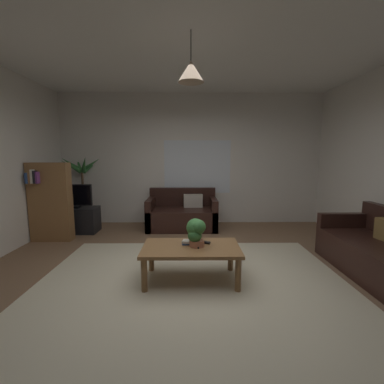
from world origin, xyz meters
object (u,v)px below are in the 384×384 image
(book_on_table_0, at_px, (188,243))
(tv, at_px, (73,196))
(couch_under_window, at_px, (182,215))
(potted_plant_on_table, at_px, (196,231))
(remote_on_table_0, at_px, (199,246))
(bookshelf_corner, at_px, (50,201))
(book_on_table_1, at_px, (188,241))
(couch_right_side, at_px, (380,254))
(coffee_table, at_px, (191,251))
(potted_palm_corner, at_px, (83,193))
(pendant_lamp, at_px, (191,71))
(tv_stand, at_px, (75,220))
(remote_on_table_1, at_px, (204,242))

(book_on_table_0, xyz_separation_m, tv, (-2.27, 1.94, 0.30))
(couch_under_window, relative_size, potted_plant_on_table, 4.27)
(remote_on_table_0, distance_m, bookshelf_corner, 3.03)
(book_on_table_1, distance_m, bookshelf_corner, 2.87)
(couch_right_side, distance_m, coffee_table, 2.43)
(couch_under_window, bearing_deg, tv, -171.97)
(book_on_table_1, height_order, remote_on_table_0, book_on_table_1)
(remote_on_table_0, bearing_deg, coffee_table, 14.85)
(couch_under_window, relative_size, potted_palm_corner, 0.93)
(book_on_table_0, distance_m, potted_plant_on_table, 0.22)
(book_on_table_0, height_order, pendant_lamp, pendant_lamp)
(potted_plant_on_table, bearing_deg, couch_under_window, 95.72)
(tv, bearing_deg, coffee_table, -41.19)
(tv_stand, height_order, bookshelf_corner, bookshelf_corner)
(potted_plant_on_table, relative_size, potted_palm_corner, 0.22)
(couch_under_window, xyz_separation_m, coffee_table, (0.17, -2.32, 0.09))
(book_on_table_0, bearing_deg, tv, 139.54)
(couch_under_window, distance_m, remote_on_table_1, 2.24)
(coffee_table, xyz_separation_m, book_on_table_1, (-0.04, 0.08, 0.10))
(coffee_table, xyz_separation_m, potted_palm_corner, (-2.34, 2.59, 0.35))
(coffee_table, bearing_deg, tv_stand, 138.51)
(remote_on_table_0, bearing_deg, potted_palm_corner, -29.85)
(couch_under_window, height_order, pendant_lamp, pendant_lamp)
(coffee_table, bearing_deg, book_on_table_1, 117.39)
(bookshelf_corner, bearing_deg, tv, 69.06)
(couch_right_side, bearing_deg, tv_stand, -111.92)
(potted_palm_corner, bearing_deg, book_on_table_1, -47.44)
(book_on_table_1, distance_m, tv, 3.00)
(book_on_table_1, distance_m, potted_plant_on_table, 0.20)
(couch_under_window, bearing_deg, couch_right_side, -40.14)
(couch_right_side, distance_m, tv, 5.11)
(coffee_table, height_order, book_on_table_0, book_on_table_0)
(book_on_table_1, distance_m, potted_palm_corner, 3.42)
(remote_on_table_0, xyz_separation_m, tv, (-2.40, 2.03, 0.30))
(potted_plant_on_table, distance_m, bookshelf_corner, 2.98)
(book_on_table_0, bearing_deg, remote_on_table_1, 8.28)
(couch_under_window, height_order, potted_palm_corner, potted_palm_corner)
(tv_stand, relative_size, potted_palm_corner, 0.58)
(book_on_table_1, bearing_deg, book_on_table_0, 96.49)
(couch_under_window, xyz_separation_m, book_on_table_1, (0.13, -2.25, 0.19))
(tv_stand, xyz_separation_m, potted_palm_corner, (-0.03, 0.54, 0.47))
(couch_under_window, relative_size, coffee_table, 1.22)
(book_on_table_0, bearing_deg, couch_right_side, 1.26)
(book_on_table_1, bearing_deg, coffee_table, -62.61)
(tv, bearing_deg, book_on_table_1, -40.59)
(potted_plant_on_table, xyz_separation_m, pendant_lamp, (-0.06, -0.01, 1.81))
(tv, bearing_deg, potted_plant_on_table, -40.28)
(remote_on_table_0, relative_size, tv, 0.22)
(book_on_table_0, relative_size, potted_plant_on_table, 0.42)
(couch_right_side, distance_m, tv_stand, 5.10)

